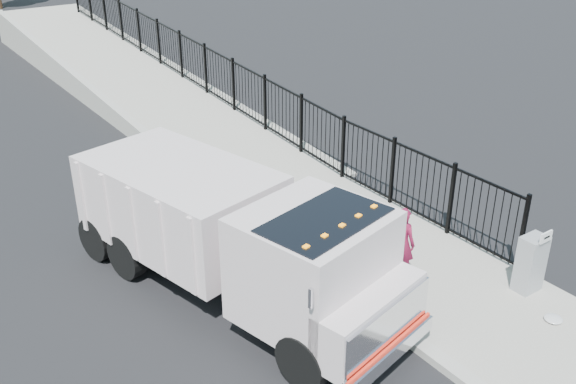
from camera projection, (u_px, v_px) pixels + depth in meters
ground at (333, 285)px, 13.78m from camera, size 120.00×120.00×0.00m
sidewalk at (466, 297)px, 13.29m from camera, size 3.55×12.00×0.12m
curb at (399, 330)px, 12.28m from camera, size 0.30×12.00×0.16m
ramp at (131, 89)px, 26.62m from camera, size 3.95×24.06×3.19m
iron_fence at (206, 85)px, 24.03m from camera, size 0.10×28.00×1.80m
truck at (237, 234)px, 12.75m from camera, size 4.15×8.16×2.67m
worker at (402, 243)px, 13.53m from camera, size 0.55×0.69×1.65m
utility_cabinet at (530, 264)px, 13.17m from camera, size 0.55×0.40×1.25m
arrow_sign at (546, 237)px, 12.68m from camera, size 0.35×0.04×0.22m
debris at (553, 319)px, 12.46m from camera, size 0.36×0.36×0.09m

